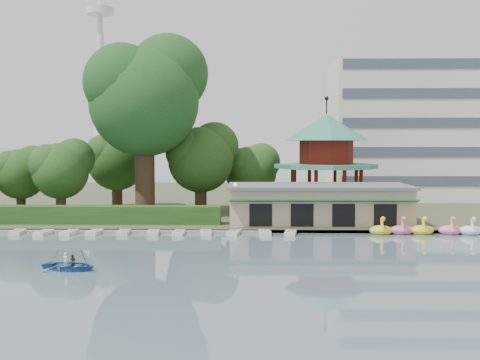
{
  "coord_description": "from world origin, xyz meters",
  "views": [
    {
      "loc": [
        3.17,
        -39.79,
        8.4
      ],
      "look_at": [
        2.0,
        18.0,
        5.0
      ],
      "focal_mm": 45.0,
      "sensor_mm": 36.0,
      "label": 1
    }
  ],
  "objects_px": {
    "pavilion": "(326,152)",
    "big_tree": "(146,92)",
    "boathouse": "(318,203)",
    "rowboat_with_passengers": "(69,262)",
    "dock": "(94,231)"
  },
  "relations": [
    {
      "from": "rowboat_with_passengers",
      "to": "dock",
      "type": "bearing_deg",
      "value": 99.49
    },
    {
      "from": "rowboat_with_passengers",
      "to": "big_tree",
      "type": "bearing_deg",
      "value": 89.45
    },
    {
      "from": "dock",
      "to": "big_tree",
      "type": "bearing_deg",
      "value": 73.93
    },
    {
      "from": "dock",
      "to": "pavilion",
      "type": "bearing_deg",
      "value": 31.66
    },
    {
      "from": "boathouse",
      "to": "rowboat_with_passengers",
      "type": "xyz_separation_m",
      "value": [
        -19.11,
        -22.09,
        -1.83
      ]
    },
    {
      "from": "dock",
      "to": "rowboat_with_passengers",
      "type": "xyz_separation_m",
      "value": [
        2.89,
        -17.31,
        0.42
      ]
    },
    {
      "from": "boathouse",
      "to": "big_tree",
      "type": "bearing_deg",
      "value": 161.71
    },
    {
      "from": "dock",
      "to": "boathouse",
      "type": "height_order",
      "value": "boathouse"
    },
    {
      "from": "boathouse",
      "to": "rowboat_with_passengers",
      "type": "height_order",
      "value": "boathouse"
    },
    {
      "from": "boathouse",
      "to": "big_tree",
      "type": "distance_m",
      "value": 23.14
    },
    {
      "from": "pavilion",
      "to": "rowboat_with_passengers",
      "type": "height_order",
      "value": "pavilion"
    },
    {
      "from": "dock",
      "to": "rowboat_with_passengers",
      "type": "height_order",
      "value": "rowboat_with_passengers"
    },
    {
      "from": "pavilion",
      "to": "big_tree",
      "type": "distance_m",
      "value": 22.24
    },
    {
      "from": "pavilion",
      "to": "big_tree",
      "type": "height_order",
      "value": "big_tree"
    },
    {
      "from": "pavilion",
      "to": "rowboat_with_passengers",
      "type": "xyz_separation_m",
      "value": [
        -21.11,
        -32.11,
        -6.94
      ]
    }
  ]
}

